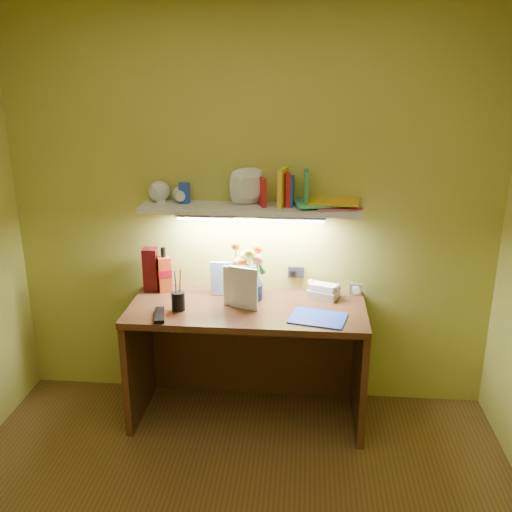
{
  "coord_description": "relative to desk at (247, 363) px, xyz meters",
  "views": [
    {
      "loc": [
        0.33,
        -1.88,
        2.1
      ],
      "look_at": [
        0.04,
        1.35,
        1.02
      ],
      "focal_mm": 40.0,
      "sensor_mm": 36.0,
      "label": 1
    }
  ],
  "objects": [
    {
      "name": "desk_book_a",
      "position": [
        -0.14,
        0.01,
        0.5
      ],
      "size": [
        0.18,
        0.03,
        0.25
      ],
      "primitive_type": "imported",
      "rotation": [
        0.0,
        0.0,
        0.06
      ],
      "color": "white",
      "rests_on": "desk"
    },
    {
      "name": "whisky_box",
      "position": [
        -0.63,
        0.21,
        0.51
      ],
      "size": [
        0.09,
        0.09,
        0.27
      ],
      "primitive_type": "cube",
      "rotation": [
        0.0,
        0.0,
        0.05
      ],
      "color": "#4F0C0E",
      "rests_on": "desk"
    },
    {
      "name": "desk_book_b",
      "position": [
        -0.11,
        0.0,
        0.5
      ],
      "size": [
        0.18,
        0.09,
        0.26
      ],
      "primitive_type": "imported",
      "rotation": [
        0.0,
        0.0,
        -0.37
      ],
      "color": "silver",
      "rests_on": "desk"
    },
    {
      "name": "whisky_bottle",
      "position": [
        -0.54,
        0.2,
        0.52
      ],
      "size": [
        0.1,
        0.1,
        0.29
      ],
      "primitive_type": null,
      "rotation": [
        0.0,
        0.0,
        0.42
      ],
      "color": "#B63F15",
      "rests_on": "desk"
    },
    {
      "name": "tv_remote",
      "position": [
        -0.48,
        -0.19,
        0.39
      ],
      "size": [
        0.1,
        0.2,
        0.02
      ],
      "primitive_type": "cube",
      "rotation": [
        0.0,
        0.0,
        0.24
      ],
      "color": "black",
      "rests_on": "desk"
    },
    {
      "name": "desk_clock",
      "position": [
        0.65,
        0.25,
        0.41
      ],
      "size": [
        0.08,
        0.05,
        0.07
      ],
      "primitive_type": "cube",
      "rotation": [
        0.0,
        0.0,
        -0.19
      ],
      "color": "#B4B4B9",
      "rests_on": "desk"
    },
    {
      "name": "flower_bouquet",
      "position": [
        -0.01,
        0.13,
        0.54
      ],
      "size": [
        0.22,
        0.22,
        0.34
      ],
      "primitive_type": null,
      "rotation": [
        0.0,
        0.0,
        0.03
      ],
      "color": "#091535",
      "rests_on": "desk"
    },
    {
      "name": "wall_shelf",
      "position": [
        0.02,
        0.18,
        0.96
      ],
      "size": [
        1.32,
        0.37,
        0.26
      ],
      "color": "silver",
      "rests_on": "ground"
    },
    {
      "name": "art_card",
      "position": [
        -0.14,
        0.19,
        0.48
      ],
      "size": [
        0.21,
        0.05,
        0.2
      ],
      "primitive_type": null,
      "rotation": [
        0.0,
        0.0,
        0.07
      ],
      "color": "white",
      "rests_on": "desk"
    },
    {
      "name": "telephone",
      "position": [
        0.45,
        0.18,
        0.43
      ],
      "size": [
        0.21,
        0.19,
        0.1
      ],
      "primitive_type": null,
      "rotation": [
        0.0,
        0.0,
        -0.37
      ],
      "color": "#F1DFCD",
      "rests_on": "desk"
    },
    {
      "name": "pen_cup",
      "position": [
        -0.39,
        -0.09,
        0.47
      ],
      "size": [
        0.1,
        0.1,
        0.19
      ],
      "primitive_type": "cylinder",
      "rotation": [
        0.0,
        0.0,
        -0.27
      ],
      "color": "black",
      "rests_on": "desk"
    },
    {
      "name": "blue_folder",
      "position": [
        0.42,
        -0.14,
        0.38
      ],
      "size": [
        0.35,
        0.29,
        0.01
      ],
      "primitive_type": "cube",
      "rotation": [
        0.0,
        0.0,
        -0.22
      ],
      "color": "blue",
      "rests_on": "desk"
    },
    {
      "name": "desk",
      "position": [
        0.0,
        0.0,
        0.0
      ],
      "size": [
        1.4,
        0.6,
        0.75
      ],
      "primitive_type": "cube",
      "color": "#3A240F",
      "rests_on": "ground"
    }
  ]
}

